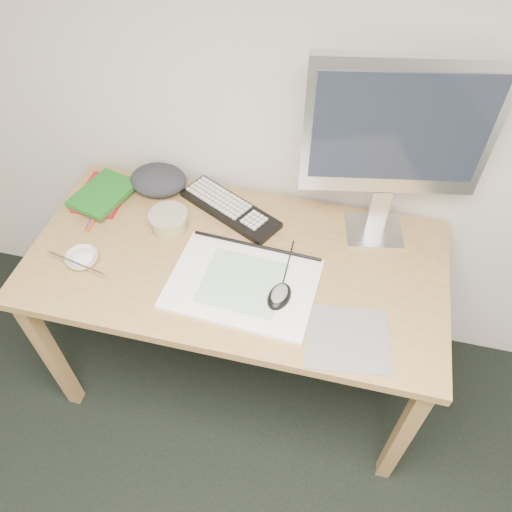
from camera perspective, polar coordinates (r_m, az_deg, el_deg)
The scene contains 18 objects.
desk at distance 1.74m, azimuth -2.26°, elevation -2.18°, with size 1.40×0.70×0.75m.
mousepad at distance 1.52m, azimuth 10.39°, elevation -9.25°, with size 0.25×0.22×0.00m, color slate.
sketchpad at distance 1.60m, azimuth -1.53°, elevation -3.18°, with size 0.47×0.33×0.01m, color white.
keyboard at distance 1.83m, azimuth -2.98°, elevation 5.38°, with size 0.40×0.13×0.02m, color black.
monitor at distance 1.56m, azimuth 15.89°, elevation 13.19°, with size 0.56×0.20×0.65m.
mouse at distance 1.55m, azimuth 2.70°, elevation -4.36°, with size 0.07×0.11×0.04m, color black.
rice_bowl at distance 1.75m, azimuth -19.22°, elevation -0.32°, with size 0.11×0.11×0.03m, color white.
chopsticks at distance 1.72m, azimuth -19.94°, elevation -0.71°, with size 0.02×0.02×0.22m, color #AAA9AC.
fruit_tub at distance 1.78m, azimuth -9.92°, elevation 3.97°, with size 0.14×0.14×0.07m, color #E6DD51.
book_red at distance 1.97m, azimuth -17.09°, elevation 6.74°, with size 0.16×0.22×0.02m, color maroon.
book_green at distance 1.94m, azimuth -17.07°, elevation 6.83°, with size 0.16×0.23×0.02m, color #1A6A1D.
cloth_lump at distance 1.94m, azimuth -11.11°, elevation 8.51°, with size 0.18×0.15×0.07m, color #222529.
pencil_pink at distance 1.70m, azimuth -4.36°, elevation 0.70°, with size 0.01×0.01×0.17m, color #D46A9F.
pencil_tan at distance 1.68m, azimuth -0.49°, elevation -0.04°, with size 0.01×0.01×0.19m, color tan.
pencil_black at distance 1.67m, azimuth 0.86°, elevation -0.54°, with size 0.01×0.01×0.16m, color black.
marker_blue at distance 1.92m, azimuth -17.12°, elevation 5.24°, with size 0.01×0.01×0.13m, color #1D3FA1.
marker_orange at distance 1.89m, azimuth -18.01°, elevation 4.07°, with size 0.01×0.01×0.13m, color #C15316.
marker_purple at distance 1.90m, azimuth -17.98°, elevation 4.47°, with size 0.01×0.01×0.14m, color #76227F.
Camera 1 is at (0.24, 0.39, 2.02)m, focal length 35.00 mm.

